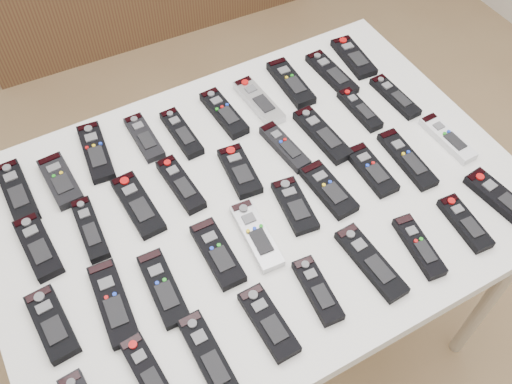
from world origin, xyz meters
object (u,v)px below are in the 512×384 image
remote_9 (354,57)px  remote_27 (407,159)px  remote_12 (138,205)px  remote_18 (395,97)px  table (256,211)px  remote_17 (360,109)px  remote_4 (181,133)px  remote_33 (317,290)px  remote_10 (38,247)px  remote_24 (295,206)px  remote_26 (371,170)px  remote_8 (332,74)px  remote_25 (328,189)px  remote_28 (447,138)px  remote_31 (209,358)px  remote_7 (291,83)px  remote_34 (371,262)px  remote_1 (60,181)px  remote_23 (256,235)px  remote_32 (269,322)px  remote_6 (259,101)px  remote_3 (144,137)px  remote_21 (163,288)px  remote_14 (240,171)px  remote_15 (285,147)px  remote_37 (502,200)px  remote_30 (149,375)px  remote_2 (96,152)px  remote_20 (113,303)px  remote_22 (217,253)px  remote_35 (419,246)px  remote_0 (17,192)px  remote_36 (465,223)px  remote_16 (322,135)px  remote_5 (224,113)px  remote_19 (52,324)px

remote_9 → remote_27: 0.40m
remote_12 → remote_18: bearing=-2.7°
table → remote_17: remote_17 is taller
table → remote_4: bearing=105.3°
remote_33 → remote_10: bearing=146.3°
remote_24 → remote_26: remote_26 is taller
remote_8 → remote_25: 0.41m
remote_4 → remote_28: bearing=-32.1°
remote_31 → remote_4: bearing=70.4°
remote_7 → remote_25: bearing=-105.2°
remote_27 → remote_34: 0.32m
remote_1 → remote_4: remote_1 is taller
remote_23 → remote_32: 0.21m
remote_4 → remote_6: size_ratio=0.93×
remote_3 → remote_23: remote_23 is taller
remote_21 → remote_32: size_ratio=1.10×
remote_14 → remote_31: remote_14 is taller
remote_15 → remote_23: size_ratio=0.89×
remote_12 → remote_25: 0.45m
remote_14 → remote_17: 0.38m
remote_9 → remote_14: bearing=-151.1°
remote_37 → remote_25: bearing=139.9°
remote_3 → remote_4: size_ratio=0.95×
remote_28 → remote_30: (-0.90, -0.20, 0.00)m
remote_2 → remote_14: bearing=-32.2°
remote_9 → remote_4: bearing=-171.7°
remote_6 → remote_23: size_ratio=0.98×
remote_32 → remote_37: bearing=-1.0°
remote_4 → remote_27: 0.57m
remote_20 → remote_31: 0.24m
remote_24 → remote_21: bearing=-164.5°
remote_20 → remote_24: bearing=7.7°
remote_3 → remote_23: bearing=-75.6°
remote_10 → remote_37: same height
remote_3 → remote_14: bearing=-54.1°
remote_18 → remote_21: 0.81m
remote_17 → remote_22: bearing=-158.3°
remote_17 → remote_1: bearing=168.7°
remote_35 → remote_23: bearing=153.5°
remote_0 → remote_36: remote_0 is taller
remote_4 → remote_37: 0.80m
remote_14 → remote_28: remote_14 is taller
remote_27 → remote_28: same height
remote_3 → remote_16: bearing=-28.8°
remote_5 → remote_15: same height
remote_7 → remote_16: size_ratio=0.96×
remote_34 → remote_36: same height
remote_19 → remote_21: bearing=-11.8°
remote_9 → remote_10: size_ratio=0.99×
remote_15 → remote_31: (-0.41, -0.40, -0.00)m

